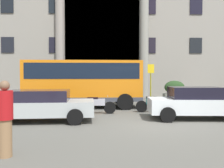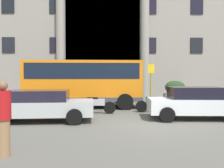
{
  "view_description": "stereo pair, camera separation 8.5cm",
  "coord_description": "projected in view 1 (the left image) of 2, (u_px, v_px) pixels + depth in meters",
  "views": [
    {
      "loc": [
        -1.84,
        -9.05,
        1.83
      ],
      "look_at": [
        -1.48,
        4.65,
        1.43
      ],
      "focal_mm": 39.0,
      "sensor_mm": 36.0,
      "label": 1
    },
    {
      "loc": [
        -1.75,
        -9.05,
        1.83
      ],
      "look_at": [
        -1.48,
        4.65,
        1.43
      ],
      "focal_mm": 39.0,
      "sensor_mm": 36.0,
      "label": 2
    }
  ],
  "objects": [
    {
      "name": "parked_hatchback_near",
      "position": [
        39.0,
        105.0,
        9.97
      ],
      "size": [
        4.62,
        2.3,
        1.29
      ],
      "rotation": [
        0.0,
        0.0,
        0.07
      ],
      "color": "#B0B8B6",
      "rests_on": "ground_plane"
    },
    {
      "name": "orange_minibus",
      "position": [
        84.0,
        80.0,
        14.51
      ],
      "size": [
        6.81,
        2.89,
        2.76
      ],
      "rotation": [
        0.0,
        0.0,
        0.04
      ],
      "color": "orange",
      "rests_on": "ground_plane"
    },
    {
      "name": "hedge_planter_east",
      "position": [
        113.0,
        90.0,
        19.22
      ],
      "size": [
        1.99,
        0.81,
        1.57
      ],
      "color": "#68665B",
      "rests_on": "ground_plane"
    },
    {
      "name": "bus_stop_sign",
      "position": [
        151.0,
        79.0,
        16.56
      ],
      "size": [
        0.44,
        0.08,
        2.7
      ],
      "color": "#9C9A13",
      "rests_on": "ground_plane"
    },
    {
      "name": "motorcycle_far_end",
      "position": [
        96.0,
        105.0,
        12.02
      ],
      "size": [
        1.92,
        0.55,
        0.89
      ],
      "rotation": [
        0.0,
        0.0,
        0.03
      ],
      "color": "black",
      "rests_on": "ground_plane"
    },
    {
      "name": "scooter_by_planter",
      "position": [
        154.0,
        104.0,
        12.52
      ],
      "size": [
        1.95,
        0.55,
        0.89
      ],
      "rotation": [
        0.0,
        0.0,
        -0.09
      ],
      "color": "black",
      "rests_on": "ground_plane"
    },
    {
      "name": "hedge_planter_entrance_left",
      "position": [
        35.0,
        91.0,
        19.4
      ],
      "size": [
        2.18,
        0.71,
        1.52
      ],
      "color": "slate",
      "rests_on": "ground_plane"
    },
    {
      "name": "parked_sedan_second",
      "position": [
        195.0,
        103.0,
        10.56
      ],
      "size": [
        4.08,
        2.09,
        1.39
      ],
      "rotation": [
        0.0,
        0.0,
        -0.05
      ],
      "color": "silver",
      "rests_on": "ground_plane"
    },
    {
      "name": "hedge_planter_far_east",
      "position": [
        174.0,
        90.0,
        19.5
      ],
      "size": [
        1.7,
        0.92,
        1.53
      ],
      "color": "slate",
      "rests_on": "ground_plane"
    },
    {
      "name": "ground_plane",
      "position": [
        155.0,
        127.0,
        9.15
      ],
      "size": [
        80.0,
        64.0,
        0.12
      ],
      "primitive_type": "cube",
      "color": "#5C5A53"
    },
    {
      "name": "pedestrian_woman_with_bag",
      "position": [
        5.0,
        118.0,
        5.53
      ],
      "size": [
        0.36,
        0.36,
        1.75
      ],
      "rotation": [
        0.0,
        0.0,
        4.79
      ],
      "color": "#936D48",
      "rests_on": "ground_plane"
    }
  ]
}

